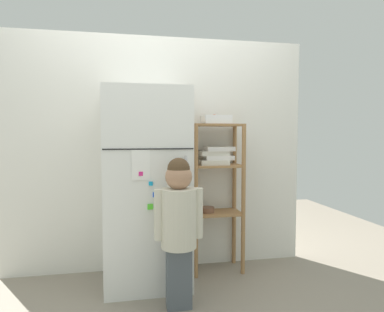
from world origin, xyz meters
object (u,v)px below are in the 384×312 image
refrigerator (147,187)px  pantry_shelf_unit (216,176)px  child_standing (179,218)px  fruit_bin (215,120)px

refrigerator → pantry_shelf_unit: refrigerator is taller
child_standing → refrigerator: bearing=113.4°
child_standing → fruit_bin: fruit_bin is taller
refrigerator → fruit_bin: size_ratio=6.64×
refrigerator → pantry_shelf_unit: (0.61, 0.14, 0.06)m
pantry_shelf_unit → fruit_bin: bearing=150.4°
refrigerator → pantry_shelf_unit: 0.63m
child_standing → fruit_bin: 0.99m
pantry_shelf_unit → refrigerator: bearing=-166.8°
pantry_shelf_unit → fruit_bin: size_ratio=5.50×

